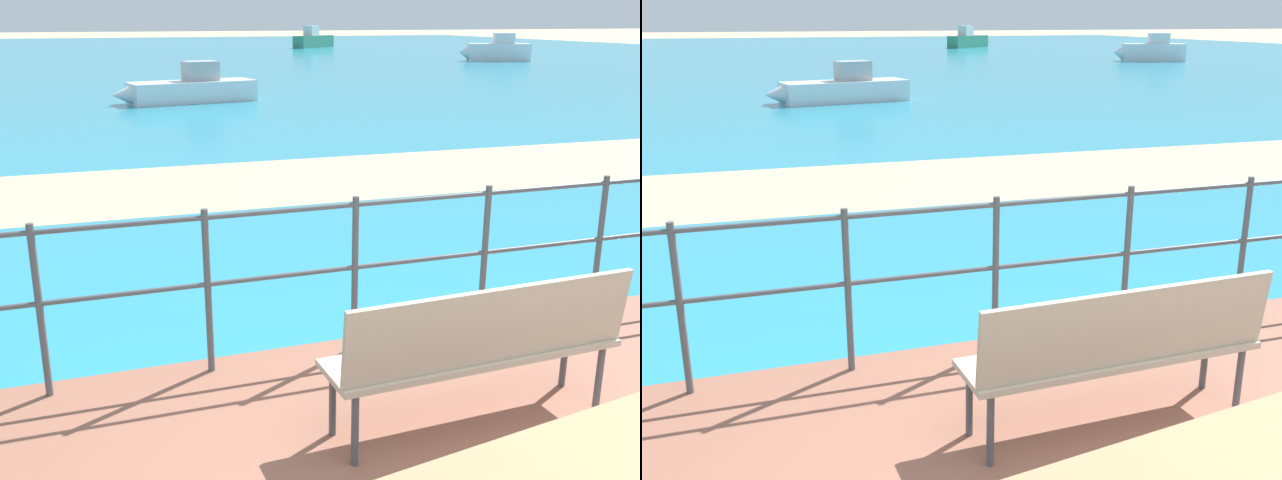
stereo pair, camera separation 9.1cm
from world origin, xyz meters
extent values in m
cube|color=teal|center=(0.00, 40.00, 0.01)|extent=(90.00, 90.00, 0.01)
cube|color=tan|center=(0.00, 7.99, 0.01)|extent=(54.05, 4.03, 0.01)
cube|color=#8C704C|center=(-0.31, 0.35, 0.49)|extent=(1.59, 0.49, 0.04)
cube|color=#BCAD93|center=(0.26, 1.35, 0.49)|extent=(1.70, 0.46, 0.04)
cube|color=#BCAD93|center=(0.27, 1.17, 0.72)|extent=(1.69, 0.14, 0.42)
cylinder|color=#4C5156|center=(1.02, 1.53, 0.27)|extent=(0.04, 0.04, 0.43)
cylinder|color=#4C5156|center=(1.03, 1.23, 0.27)|extent=(0.04, 0.04, 0.43)
cylinder|color=#4C5156|center=(-0.50, 1.47, 0.27)|extent=(0.04, 0.04, 0.43)
cylinder|color=#4C5156|center=(-0.49, 1.17, 0.27)|extent=(0.04, 0.04, 0.43)
cylinder|color=#4C5156|center=(-1.97, 2.43, 0.60)|extent=(0.04, 0.04, 1.07)
cylinder|color=#4C5156|center=(-0.98, 2.43, 0.60)|extent=(0.04, 0.04, 1.07)
cylinder|color=#4C5156|center=(0.00, 2.43, 0.60)|extent=(0.04, 0.04, 1.07)
cylinder|color=#4C5156|center=(0.98, 2.43, 0.60)|extent=(0.04, 0.04, 1.07)
cylinder|color=#4C5156|center=(1.97, 2.43, 0.60)|extent=(0.04, 0.04, 1.07)
cylinder|color=#4C5156|center=(0.00, 2.43, 1.08)|extent=(5.90, 0.03, 0.03)
cylinder|color=#4C5156|center=(0.00, 2.43, 0.65)|extent=(5.90, 0.03, 0.03)
cube|color=silver|center=(1.54, 18.34, 0.29)|extent=(3.53, 1.72, 0.56)
cube|color=#A5A8AD|center=(1.79, 18.39, 0.83)|extent=(0.99, 0.82, 0.52)
cone|color=silver|center=(-0.37, 18.00, 0.29)|extent=(0.58, 0.59, 0.51)
cube|color=silver|center=(19.98, 32.39, 0.46)|extent=(3.36, 2.23, 0.89)
cube|color=silver|center=(20.20, 32.30, 1.17)|extent=(1.25, 1.21, 0.54)
cone|color=silver|center=(18.27, 33.02, 0.46)|extent=(0.75, 0.93, 0.80)
cube|color=#338466|center=(16.31, 52.13, 0.45)|extent=(3.89, 3.35, 0.87)
cube|color=silver|center=(16.07, 51.93, 1.25)|extent=(1.28, 1.24, 0.74)
cone|color=#338466|center=(18.15, 53.57, 0.45)|extent=(0.88, 0.93, 0.79)
camera|label=1|loc=(-1.69, -1.79, 2.24)|focal=40.76mm
camera|label=2|loc=(-1.61, -1.82, 2.24)|focal=40.76mm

